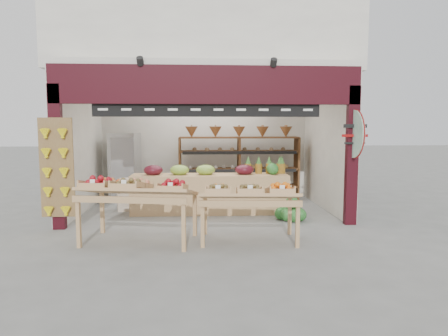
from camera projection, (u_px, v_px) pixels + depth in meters
The scene contains 11 objects.
ground at pixel (207, 214), 8.62m from camera, with size 60.00×60.00×0.00m, color slate.
shop_structure at pixel (205, 44), 9.81m from camera, with size 6.36×5.12×5.40m.
banana_board at pixel (56, 170), 7.17m from camera, with size 0.60×0.15×1.80m.
gift_sign at pixel (354, 134), 7.47m from camera, with size 0.04×0.93×0.92m.
back_shelving at pixel (239, 155), 10.21m from camera, with size 3.07×0.50×1.89m.
refrigerator at pixel (125, 167), 10.08m from camera, with size 0.67×0.67×1.73m, color #B5B7BD.
cardboard_stack at pixel (139, 198), 9.15m from camera, with size 1.08×0.86×0.72m.
mid_counter at pixel (210, 192), 8.72m from camera, with size 3.41×0.73×1.07m.
display_table_left at pixel (132, 188), 6.54m from camera, with size 1.94×1.30×1.12m.
display_table_right at pixel (249, 193), 6.56m from camera, with size 1.66×1.00×1.02m.
watermelon_pile at pixel (291, 212), 8.08m from camera, with size 0.62×0.62×0.49m.
Camera 1 is at (-0.17, -8.47, 1.90)m, focal length 32.00 mm.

